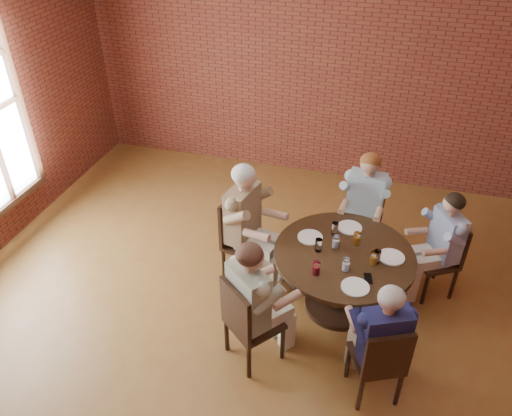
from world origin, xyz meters
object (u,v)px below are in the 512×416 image
(chair_d, at_px, (246,320))
(diner_c, at_px, (248,224))
(chair_c, at_px, (241,234))
(diner_a, at_px, (439,246))
(chair_e, at_px, (380,361))
(smartphone, at_px, (368,278))
(chair_b, at_px, (363,215))
(chair_a, at_px, (443,255))
(diner_d, at_px, (254,303))
(diner_b, at_px, (363,207))
(diner_e, at_px, (380,342))
(dining_table, at_px, (342,270))

(chair_d, bearing_deg, diner_c, -34.84)
(chair_c, distance_m, chair_d, 1.26)
(diner_a, height_order, chair_e, diner_a)
(smartphone, bearing_deg, chair_b, 84.57)
(chair_a, bearing_deg, diner_d, -79.88)
(chair_a, bearing_deg, chair_d, -79.46)
(chair_b, bearing_deg, chair_c, -142.82)
(chair_a, distance_m, chair_d, 2.29)
(chair_a, xyz_separation_m, diner_d, (-1.69, -1.41, 0.19))
(diner_b, bearing_deg, smartphone, -77.09)
(chair_b, distance_m, diner_d, 2.07)
(diner_e, bearing_deg, chair_d, -26.15)
(chair_d, relative_size, diner_e, 0.74)
(diner_e, bearing_deg, chair_c, -61.82)
(chair_d, bearing_deg, chair_b, -73.90)
(chair_c, bearing_deg, diner_c, -90.00)
(diner_c, relative_size, diner_d, 1.04)
(diner_a, bearing_deg, diner_d, -79.52)
(diner_c, height_order, diner_d, diner_c)
(chair_a, height_order, smartphone, chair_a)
(chair_a, distance_m, diner_e, 1.62)
(diner_b, relative_size, diner_d, 0.98)
(chair_e, bearing_deg, chair_d, -29.49)
(chair_a, relative_size, diner_d, 0.66)
(dining_table, relative_size, diner_d, 1.03)
(diner_a, height_order, chair_b, diner_a)
(diner_d, bearing_deg, chair_c, -27.26)
(dining_table, xyz_separation_m, diner_b, (0.09, 0.98, 0.14))
(chair_b, bearing_deg, smartphone, -77.90)
(dining_table, distance_m, chair_d, 1.18)
(chair_a, bearing_deg, chair_c, -112.00)
(chair_c, distance_m, diner_c, 0.21)
(diner_c, xyz_separation_m, diner_e, (1.51, -1.19, -0.07))
(diner_e, bearing_deg, diner_b, -104.60)
(diner_a, bearing_deg, chair_e, -46.62)
(chair_e, distance_m, diner_e, 0.17)
(chair_c, xyz_separation_m, chair_e, (1.63, -1.29, -0.03))
(chair_c, distance_m, smartphone, 1.56)
(diner_a, relative_size, diner_e, 0.99)
(chair_c, relative_size, chair_e, 1.08)
(chair_d, xyz_separation_m, chair_e, (1.21, -0.10, -0.02))
(dining_table, relative_size, diner_b, 1.05)
(chair_a, height_order, diner_a, diner_a)
(dining_table, distance_m, chair_b, 1.07)
(chair_c, xyz_separation_m, diner_e, (1.60, -1.22, 0.11))
(chair_a, xyz_separation_m, diner_c, (-2.07, -0.32, 0.22))
(diner_c, distance_m, diner_d, 1.16)
(chair_c, xyz_separation_m, chair_d, (0.42, -1.18, -0.01))
(chair_b, bearing_deg, chair_e, -74.64)
(diner_c, bearing_deg, diner_b, -45.03)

